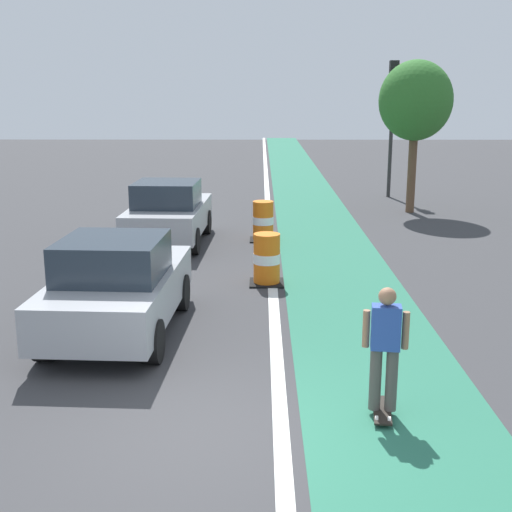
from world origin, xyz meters
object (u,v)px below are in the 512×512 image
skateboarder_on_lane (385,348)px  street_tree_sidewalk (416,101)px  traffic_barrel_mid (263,221)px  traffic_barrel_front (267,260)px  traffic_light_corner (393,105)px  parked_sedan_nearest (117,286)px  parked_sedan_second (169,213)px

skateboarder_on_lane → street_tree_sidewalk: bearing=76.6°
skateboarder_on_lane → traffic_barrel_mid: 10.39m
traffic_barrel_front → street_tree_sidewalk: street_tree_sidewalk is taller
traffic_barrel_front → street_tree_sidewalk: size_ratio=0.22×
traffic_barrel_front → street_tree_sidewalk: (4.93, 8.78, 3.14)m
traffic_barrel_mid → traffic_light_corner: traffic_light_corner is taller
traffic_barrel_mid → skateboarder_on_lane: bearing=-81.8°
skateboarder_on_lane → street_tree_sidewalk: 15.44m
traffic_barrel_mid → parked_sedan_nearest: bearing=-108.5°
traffic_barrel_mid → parked_sedan_second: bearing=-171.2°
parked_sedan_second → traffic_barrel_mid: 2.58m
traffic_barrel_front → parked_sedan_second: bearing=123.7°
street_tree_sidewalk → traffic_barrel_mid: bearing=-138.0°
skateboarder_on_lane → parked_sedan_second: size_ratio=0.40×
parked_sedan_second → street_tree_sidewalk: street_tree_sidewalk is taller
skateboarder_on_lane → parked_sedan_nearest: bearing=143.3°
parked_sedan_nearest → parked_sedan_second: same height
skateboarder_on_lane → traffic_barrel_front: skateboarder_on_lane is taller
parked_sedan_nearest → traffic_barrel_front: bearing=50.5°
street_tree_sidewalk → traffic_light_corner: bearing=91.6°
traffic_barrel_mid → traffic_barrel_front: bearing=-89.2°
traffic_light_corner → street_tree_sidewalk: bearing=-88.4°
parked_sedan_nearest → traffic_barrel_mid: 7.75m
parked_sedan_second → traffic_barrel_mid: (2.53, 0.39, -0.30)m
parked_sedan_second → street_tree_sidewalk: size_ratio=0.83×
skateboarder_on_lane → traffic_barrel_front: bearing=103.3°
skateboarder_on_lane → parked_sedan_nearest: (-3.94, 2.93, -0.08)m
traffic_barrel_front → traffic_barrel_mid: same height
traffic_light_corner → traffic_barrel_mid: bearing=-121.8°
skateboarder_on_lane → traffic_barrel_mid: (-1.48, 10.28, -0.38)m
traffic_light_corner → parked_sedan_second: bearing=-131.8°
skateboarder_on_lane → street_tree_sidewalk: size_ratio=0.34×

